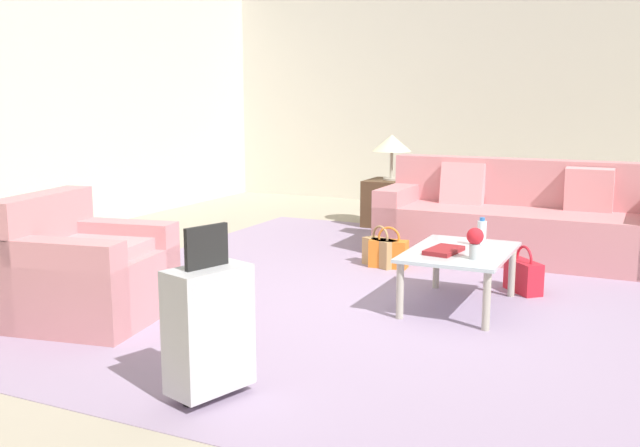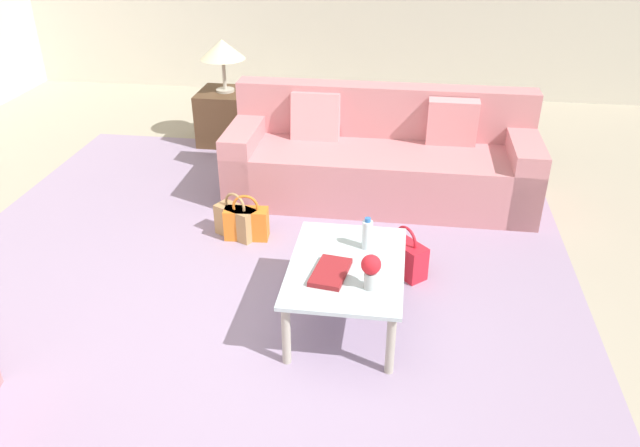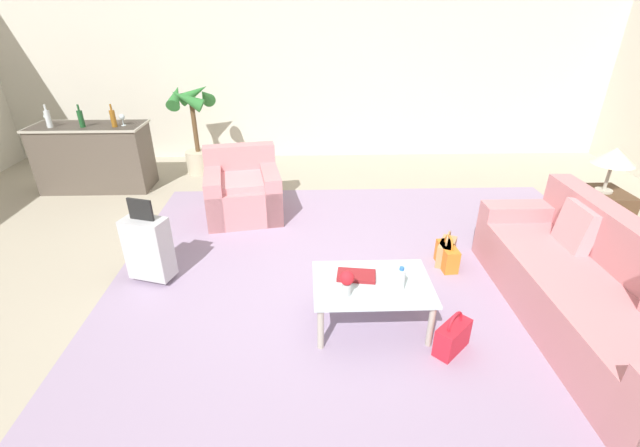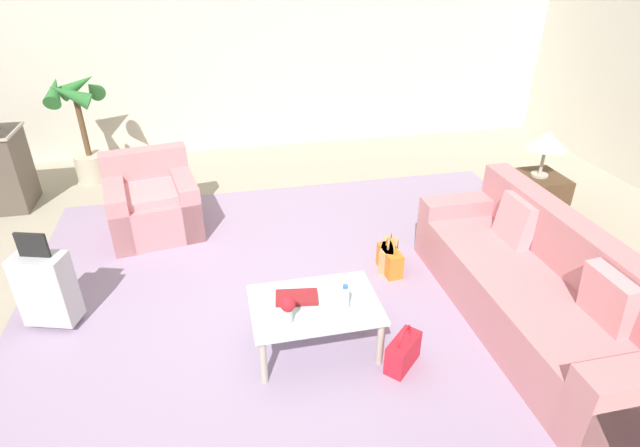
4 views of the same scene
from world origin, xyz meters
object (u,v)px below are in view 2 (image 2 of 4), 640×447
at_px(water_bottle, 367,234).
at_px(flower_vase, 371,269).
at_px(table_lamp, 222,50).
at_px(handbag_orange, 246,223).
at_px(coffee_table_book, 330,272).
at_px(side_table, 227,117).
at_px(couch, 381,160).
at_px(handbag_red, 405,256).
at_px(coffee_table, 347,272).
at_px(handbag_tan, 236,221).

height_order(water_bottle, flower_vase, flower_vase).
height_order(flower_vase, table_lamp, table_lamp).
distance_m(water_bottle, handbag_orange, 1.22).
distance_m(coffee_table_book, flower_vase, 0.27).
bearing_deg(side_table, handbag_orange, -160.76).
height_order(couch, table_lamp, table_lamp).
bearing_deg(table_lamp, side_table, 0.00).
height_order(couch, coffee_table_book, couch).
xyz_separation_m(flower_vase, table_lamp, (3.02, 1.65, 0.40)).
bearing_deg(table_lamp, water_bottle, -148.39).
xyz_separation_m(water_bottle, handbag_red, (0.38, -0.24, -0.37)).
bearing_deg(water_bottle, table_lamp, 31.61).
relative_size(couch, side_table, 4.69).
height_order(table_lamp, handbag_orange, table_lamp).
distance_m(couch, water_bottle, 1.60).
bearing_deg(table_lamp, coffee_table, -151.82).
distance_m(handbag_orange, handbag_tan, 0.09).
distance_m(couch, coffee_table, 1.80).
bearing_deg(table_lamp, handbag_tan, -162.87).
height_order(coffee_table, handbag_orange, coffee_table).
bearing_deg(coffee_table_book, flower_vase, -105.12).
height_order(handbag_orange, handbag_tan, same).
height_order(coffee_table, side_table, side_table).
bearing_deg(side_table, couch, -122.20).
xyz_separation_m(couch, handbag_tan, (-0.88, 1.02, -0.17)).
bearing_deg(handbag_orange, flower_vase, -138.47).
bearing_deg(water_bottle, coffee_table, 153.43).
height_order(couch, handbag_red, couch).
xyz_separation_m(coffee_table, handbag_red, (0.58, -0.34, -0.22)).
relative_size(coffee_table_book, flower_vase, 1.51).
relative_size(table_lamp, handbag_tan, 1.41).
bearing_deg(handbag_tan, coffee_table_book, -140.85).
bearing_deg(handbag_tan, handbag_red, -104.64).
relative_size(couch, handbag_red, 6.93).
relative_size(coffee_table, handbag_red, 2.63).
xyz_separation_m(handbag_orange, handbag_red, (-0.31, -1.17, 0.00)).
bearing_deg(side_table, coffee_table_book, -154.07).
bearing_deg(water_bottle, handbag_red, -32.20).
relative_size(coffee_table_book, handbag_tan, 0.87).
xyz_separation_m(coffee_table_book, table_lamp, (2.92, 1.42, 0.50)).
distance_m(couch, coffee_table_book, 1.92).
bearing_deg(coffee_table, coffee_table_book, 146.31).
bearing_deg(coffee_table_book, couch, 3.00).
bearing_deg(water_bottle, flower_vase, -173.21).
relative_size(couch, flower_vase, 12.10).
bearing_deg(flower_vase, side_table, 28.65).
bearing_deg(coffee_table_book, handbag_orange, 45.09).
relative_size(table_lamp, handbag_red, 1.41).
xyz_separation_m(water_bottle, handbag_orange, (0.69, 0.93, -0.37)).
bearing_deg(coffee_table, couch, -3.19).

